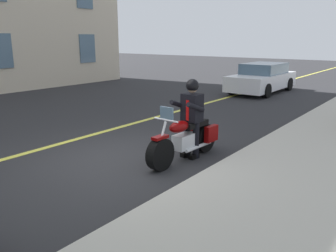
% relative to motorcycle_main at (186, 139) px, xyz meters
% --- Properties ---
extents(ground_plane, '(80.00, 80.00, 0.00)m').
position_rel_motorcycle_main_xyz_m(ground_plane, '(0.92, -1.14, -0.45)').
color(ground_plane, '#28282B').
extents(lane_center_stripe, '(60.00, 0.16, 0.01)m').
position_rel_motorcycle_main_xyz_m(lane_center_stripe, '(0.92, -3.14, -0.45)').
color(lane_center_stripe, '#E5DB4C').
rests_on(lane_center_stripe, ground_plane).
extents(motorcycle_main, '(2.22, 0.65, 1.26)m').
position_rel_motorcycle_main_xyz_m(motorcycle_main, '(0.00, 0.00, 0.00)').
color(motorcycle_main, black).
rests_on(motorcycle_main, ground_plane).
extents(rider_main, '(0.64, 0.56, 1.74)m').
position_rel_motorcycle_main_xyz_m(rider_main, '(-0.19, 0.01, 0.58)').
color(rider_main, black).
rests_on(rider_main, ground_plane).
extents(car_silver, '(4.60, 1.92, 1.40)m').
position_rel_motorcycle_main_xyz_m(car_silver, '(-10.29, -2.57, 0.24)').
color(car_silver, white).
rests_on(car_silver, ground_plane).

